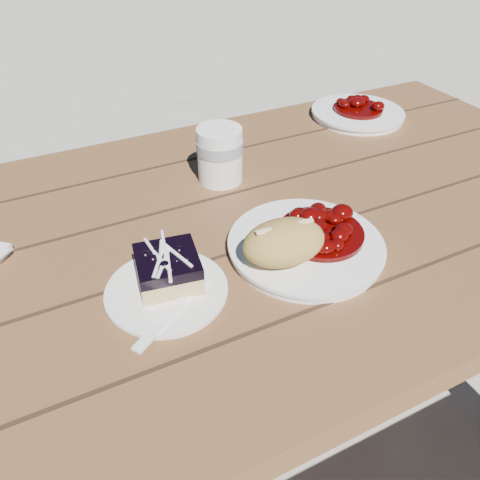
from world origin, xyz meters
name	(u,v)px	position (x,y,z in m)	size (l,w,h in m)	color
ground	(162,477)	(0.00, 0.00, 0.00)	(60.00, 60.00, 0.00)	#A9A499
picnic_table	(128,323)	(0.00, 0.00, 0.59)	(2.00, 1.55, 0.75)	brown
main_plate	(306,246)	(0.28, -0.12, 0.76)	(0.24, 0.24, 0.02)	white
goulash_stew	(321,225)	(0.31, -0.12, 0.79)	(0.14, 0.14, 0.04)	#480302
bread_roll	(284,242)	(0.23, -0.14, 0.80)	(0.13, 0.09, 0.07)	#AC8B42
dessert_plate	(167,292)	(0.05, -0.12, 0.76)	(0.17, 0.17, 0.01)	white
blueberry_cake	(168,268)	(0.06, -0.11, 0.78)	(0.10, 0.10, 0.05)	tan
fork_dessert	(166,318)	(0.03, -0.18, 0.76)	(0.03, 0.16, 0.01)	white
coffee_cup	(220,155)	(0.25, 0.14, 0.80)	(0.09, 0.09, 0.11)	white
second_plate	(357,114)	(0.68, 0.27, 0.76)	(0.22, 0.22, 0.02)	white
second_stew	(359,103)	(0.68, 0.27, 0.79)	(0.12, 0.12, 0.04)	#480302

